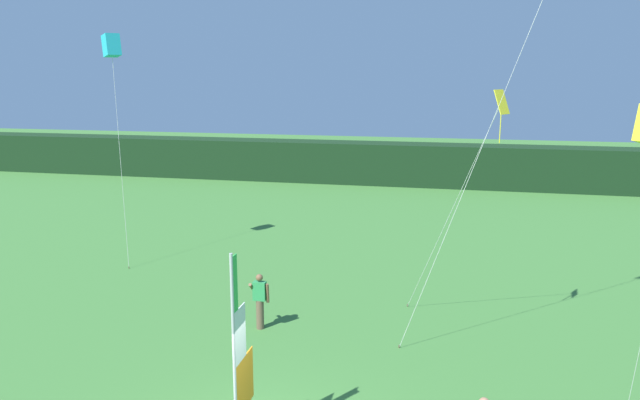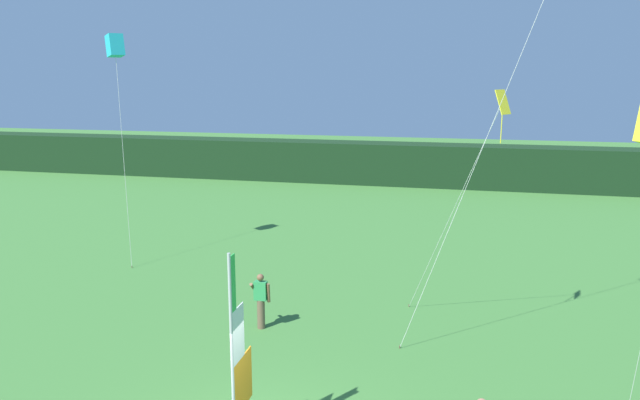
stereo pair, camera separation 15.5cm
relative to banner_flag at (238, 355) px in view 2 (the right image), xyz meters
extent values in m
cube|color=black|center=(0.49, 29.52, -0.59)|extent=(80.00, 2.40, 2.68)
cylinder|color=#B7B7BC|center=(0.00, -0.29, 0.08)|extent=(0.06, 0.06, 4.02)
cube|color=orange|center=(0.00, 0.22, -0.67)|extent=(0.02, 0.97, 1.07)
cube|color=white|center=(0.00, 0.04, 0.41)|extent=(0.02, 0.60, 1.07)
cube|color=green|center=(0.00, -0.15, 1.48)|extent=(0.02, 0.23, 1.07)
cylinder|color=brown|center=(-1.42, 5.45, -1.50)|extent=(0.22, 0.22, 0.86)
cube|color=#2D8E4C|center=(-1.42, 5.45, -0.80)|extent=(0.36, 0.20, 0.54)
sphere|color=brown|center=(-1.42, 5.45, -0.41)|extent=(0.20, 0.20, 0.20)
cylinder|color=brown|center=(-1.65, 5.51, -0.75)|extent=(0.09, 0.48, 0.42)
cylinder|color=brown|center=(-1.19, 5.46, -0.85)|extent=(0.09, 0.14, 0.56)
cylinder|color=brown|center=(-7.90, 9.55, -1.89)|extent=(0.03, 0.03, 0.08)
cylinder|color=silver|center=(-8.31, 10.15, 2.15)|extent=(0.83, 1.21, 8.15)
cube|color=#23B2C6|center=(-8.72, 10.74, 6.22)|extent=(0.83, 0.81, 0.86)
cylinder|color=brown|center=(2.55, 8.03, -1.89)|extent=(0.03, 0.03, 0.08)
cylinder|color=silver|center=(3.70, 6.91, 1.30)|extent=(2.33, 2.27, 6.45)
cube|color=yellow|center=(4.86, 5.78, 4.52)|extent=(0.44, 0.51, 0.60)
cylinder|color=yellow|center=(4.86, 5.78, 3.85)|extent=(0.02, 0.02, 0.70)
cylinder|color=brown|center=(2.57, 5.04, -1.89)|extent=(0.03, 0.03, 0.08)
cylinder|color=silver|center=(4.28, 5.30, 3.01)|extent=(3.43, 0.53, 9.88)
camera|label=1|loc=(3.78, -9.97, 5.20)|focal=34.04mm
camera|label=2|loc=(3.93, -9.94, 5.20)|focal=34.04mm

